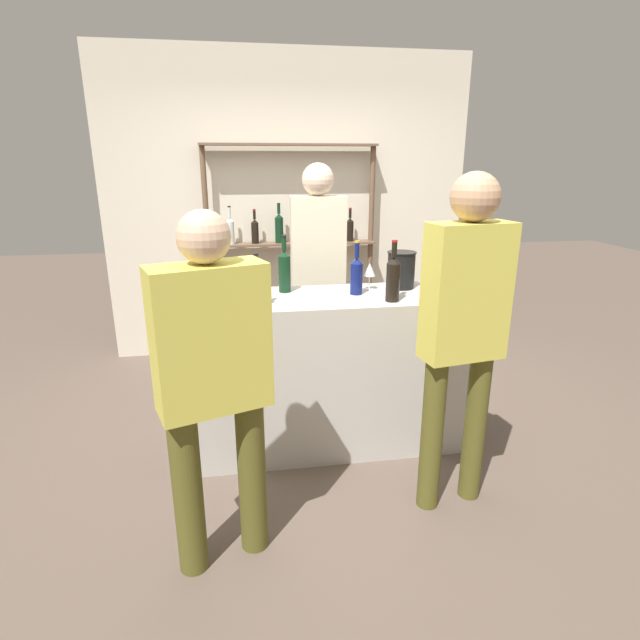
{
  "coord_description": "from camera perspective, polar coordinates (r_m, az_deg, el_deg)",
  "views": [
    {
      "loc": [
        -0.47,
        -2.97,
        1.83
      ],
      "look_at": [
        0.0,
        0.0,
        0.87
      ],
      "focal_mm": 28.0,
      "sensor_mm": 36.0,
      "label": 1
    }
  ],
  "objects": [
    {
      "name": "wine_glass",
      "position": [
        3.28,
        5.69,
        5.68
      ],
      "size": [
        0.08,
        0.08,
        0.17
      ],
      "color": "silver",
      "rests_on": "bar_counter"
    },
    {
      "name": "ground_plane",
      "position": [
        3.52,
        -0.0,
        -13.66
      ],
      "size": [
        16.0,
        16.0,
        0.0
      ],
      "primitive_type": "plane",
      "color": "brown"
    },
    {
      "name": "counter_bottle_4",
      "position": [
        3.07,
        -13.57,
        4.46
      ],
      "size": [
        0.08,
        0.08,
        0.32
      ],
      "color": "black",
      "rests_on": "bar_counter"
    },
    {
      "name": "bar_counter",
      "position": [
        3.28,
        -0.0,
        -5.99
      ],
      "size": [
        1.82,
        0.59,
        1.03
      ],
      "primitive_type": "cube",
      "color": "#B7B2AD",
      "rests_on": "ground_plane"
    },
    {
      "name": "counter_bottle_1",
      "position": [
        3.15,
        4.19,
        5.21
      ],
      "size": [
        0.08,
        0.08,
        0.34
      ],
      "color": "#0F1956",
      "rests_on": "bar_counter"
    },
    {
      "name": "back_shelf",
      "position": [
        4.74,
        -3.41,
        10.82
      ],
      "size": [
        1.59,
        0.18,
        1.99
      ],
      "color": "brown",
      "rests_on": "ground_plane"
    },
    {
      "name": "server_behind_counter",
      "position": [
        3.9,
        -0.23,
        6.81
      ],
      "size": [
        0.43,
        0.24,
        1.82
      ],
      "rotation": [
        0.0,
        0.0,
        -1.61
      ],
      "color": "#575347",
      "rests_on": "ground_plane"
    },
    {
      "name": "counter_bottle_3",
      "position": [
        2.9,
        -7.26,
        3.83
      ],
      "size": [
        0.08,
        0.08,
        0.31
      ],
      "color": "brown",
      "rests_on": "bar_counter"
    },
    {
      "name": "customer_left",
      "position": [
        2.2,
        -12.11,
        -5.97
      ],
      "size": [
        0.52,
        0.35,
        1.66
      ],
      "rotation": [
        0.0,
        0.0,
        1.9
      ],
      "color": "brown",
      "rests_on": "ground_plane"
    },
    {
      "name": "cork_jar",
      "position": [
        3.06,
        -11.09,
        3.44
      ],
      "size": [
        0.13,
        0.13,
        0.14
      ],
      "color": "silver",
      "rests_on": "bar_counter"
    },
    {
      "name": "counter_bottle_2",
      "position": [
        3.21,
        -4.08,
        5.72
      ],
      "size": [
        0.08,
        0.08,
        0.36
      ],
      "color": "black",
      "rests_on": "bar_counter"
    },
    {
      "name": "customer_right",
      "position": [
        2.61,
        16.13,
        0.07
      ],
      "size": [
        0.44,
        0.25,
        1.79
      ],
      "rotation": [
        0.0,
        0.0,
        1.73
      ],
      "color": "brown",
      "rests_on": "ground_plane"
    },
    {
      "name": "counter_bottle_0",
      "position": [
        3.01,
        8.35,
        4.79
      ],
      "size": [
        0.08,
        0.08,
        0.37
      ],
      "color": "black",
      "rests_on": "bar_counter"
    },
    {
      "name": "ice_bucket",
      "position": [
        3.35,
        9.25,
        5.68
      ],
      "size": [
        0.19,
        0.19,
        0.24
      ],
      "color": "black",
      "rests_on": "bar_counter"
    },
    {
      "name": "back_wall",
      "position": [
        4.91,
        -3.57,
        12.59
      ],
      "size": [
        3.42,
        0.12,
        2.8
      ],
      "primitive_type": "cube",
      "color": "beige",
      "rests_on": "ground_plane"
    }
  ]
}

